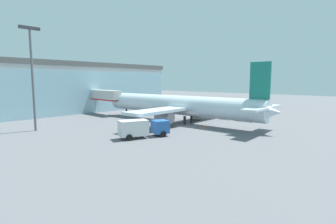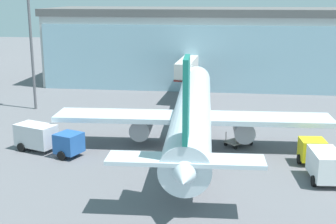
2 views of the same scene
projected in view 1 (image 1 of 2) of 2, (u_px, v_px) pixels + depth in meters
ground at (189, 126)px, 47.65m from camera, size 240.00×240.00×0.00m
terminal_building at (79, 87)px, 72.23m from camera, size 50.87×16.70×12.89m
jet_bridge at (103, 96)px, 64.04m from camera, size 2.92×12.22×5.90m
apron_light_mast at (32, 69)px, 42.18m from camera, size 3.20×0.40×16.79m
airplane at (179, 105)px, 51.16m from camera, size 27.94×39.33×11.14m
catering_truck at (142, 128)px, 37.95m from camera, size 7.60×4.75×2.65m
fuel_truck at (243, 113)px, 54.86m from camera, size 2.95×7.44×2.65m
baggage_cart at (195, 118)px, 54.91m from camera, size 3.13×3.09×1.50m
safety_cone_nose at (205, 127)px, 45.21m from camera, size 0.36×0.36×0.55m
safety_cone_wingtip at (210, 114)px, 62.52m from camera, size 0.36×0.36×0.55m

